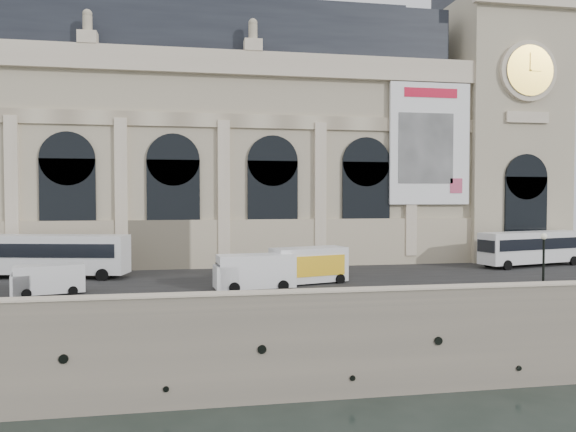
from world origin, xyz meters
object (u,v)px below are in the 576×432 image
bus_left (53,254)px  lamp_right (543,264)px  bus_right (532,247)px  van_b (45,280)px  box_truck (304,266)px  van_c (251,272)px

bus_left → lamp_right: (38.16, -14.88, 0.10)m
bus_left → bus_right: 47.21m
bus_left → van_b: 9.02m
bus_left → box_truck: (21.40, -7.13, -0.64)m
bus_left → van_b: bearing=-81.4°
bus_left → lamp_right: bearing=-21.3°
van_b → lamp_right: size_ratio=1.18×
van_c → box_truck: size_ratio=0.81×
bus_right → lamp_right: (-9.05, -15.08, 0.23)m
bus_left → bus_right: bus_left is taller
bus_left → lamp_right: size_ratio=2.94×
lamp_right → bus_right: bearing=59.0°
lamp_right → van_c: bearing=165.2°
bus_right → lamp_right: lamp_right is taller
bus_left → bus_right: bearing=0.2°
bus_left → van_c: size_ratio=2.09×
box_truck → lamp_right: (16.76, -7.75, 0.74)m
van_c → lamp_right: 22.22m
bus_left → bus_right: size_ratio=1.06×
bus_left → van_c: bearing=-28.8°
bus_right → van_b: bearing=-168.8°
bus_left → box_truck: bus_left is taller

